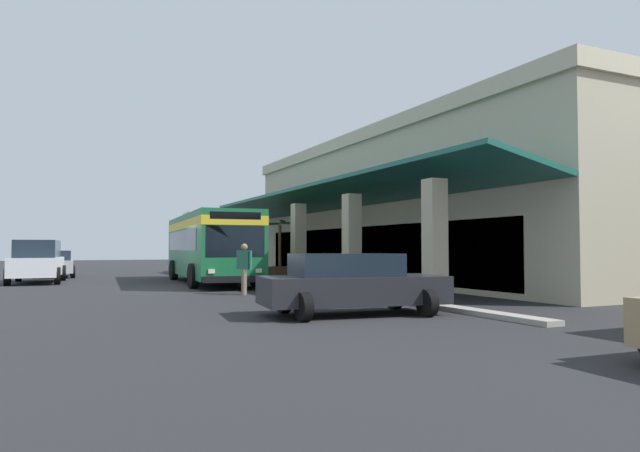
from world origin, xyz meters
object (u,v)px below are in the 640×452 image
parked_sedan_silver (55,264)px  parked_suv_white (37,261)px  potted_palm (280,265)px  parked_sedan_charcoal (351,283)px  transit_bus (210,243)px  pedestrian (244,266)px

parked_sedan_silver → parked_suv_white: (5.56, -0.75, 0.27)m
parked_sedan_silver → parked_suv_white: parked_suv_white is taller
parked_sedan_silver → potted_palm: bearing=58.1°
parked_suv_white → parked_sedan_charcoal: parked_suv_white is taller
transit_bus → pedestrian: bearing=-4.6°
transit_bus → pedestrian: transit_bus is taller
parked_sedan_silver → parked_sedan_charcoal: same height
parked_sedan_silver → parked_suv_white: size_ratio=0.89×
parked_suv_white → pedestrian: (10.47, 6.65, -0.02)m
parked_sedan_charcoal → pedestrian: 6.91m
pedestrian → potted_palm: 10.52m
parked_sedan_silver → parked_sedan_charcoal: 23.79m
transit_bus → parked_sedan_charcoal: bearing=-0.3°
parked_sedan_silver → parked_sedan_charcoal: (22.91, 6.41, 0.00)m
parked_suv_white → potted_palm: 11.59m
parked_suv_white → parked_sedan_charcoal: (17.35, 7.16, -0.27)m
parked_suv_white → parked_sedan_charcoal: size_ratio=1.08×
parked_sedan_charcoal → pedestrian: pedestrian is taller
transit_bus → parked_sedan_silver: (-8.83, -6.49, -1.10)m
parked_sedan_charcoal → pedestrian: size_ratio=2.61×
transit_bus → parked_suv_white: transit_bus is taller
potted_palm → parked_sedan_charcoal: bearing=-15.1°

